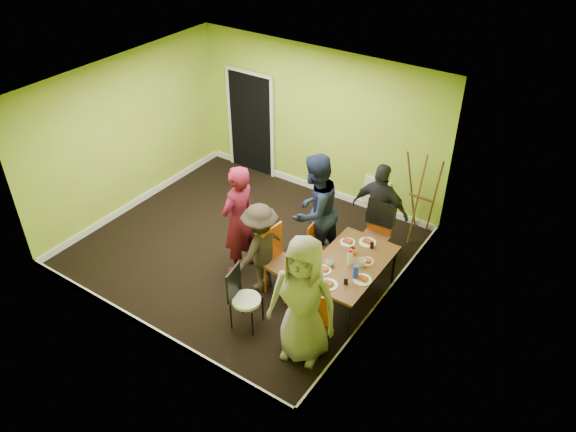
% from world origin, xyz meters
% --- Properties ---
extents(ground, '(5.00, 5.00, 0.00)m').
position_xyz_m(ground, '(0.00, 0.00, 0.00)').
color(ground, black).
rests_on(ground, ground).
extents(room_walls, '(5.04, 4.54, 2.82)m').
position_xyz_m(room_walls, '(-0.02, 0.04, 0.99)').
color(room_walls, '#97B22D').
rests_on(room_walls, ground).
extents(dining_table, '(0.90, 1.50, 0.75)m').
position_xyz_m(dining_table, '(2.05, -0.19, 0.70)').
color(dining_table, black).
rests_on(dining_table, ground).
extents(chair_left_far, '(0.40, 0.39, 0.87)m').
position_xyz_m(chair_left_far, '(1.30, 0.20, 0.49)').
color(chair_left_far, '#E05A15').
rests_on(chair_left_far, ground).
extents(chair_left_near, '(0.50, 0.49, 1.08)m').
position_xyz_m(chair_left_near, '(1.04, -0.50, 0.61)').
color(chair_left_near, '#E05A15').
rests_on(chair_left_near, ground).
extents(chair_back_end, '(0.46, 0.54, 1.06)m').
position_xyz_m(chair_back_end, '(1.92, 1.02, 0.75)').
color(chair_back_end, '#E05A15').
rests_on(chair_back_end, ground).
extents(chair_front_end, '(0.52, 0.52, 0.95)m').
position_xyz_m(chair_front_end, '(2.08, -1.14, 0.54)').
color(chair_front_end, '#E05A15').
rests_on(chair_front_end, ground).
extents(chair_bentwood, '(0.43, 0.42, 0.94)m').
position_xyz_m(chair_bentwood, '(1.03, -1.37, 0.52)').
color(chair_bentwood, black).
rests_on(chair_bentwood, ground).
extents(easel, '(0.63, 0.59, 1.57)m').
position_xyz_m(easel, '(2.20, 1.96, 0.78)').
color(easel, brown).
rests_on(easel, ground).
extents(plate_near_left, '(0.23, 0.23, 0.01)m').
position_xyz_m(plate_near_left, '(1.79, 0.21, 0.76)').
color(plate_near_left, white).
rests_on(plate_near_left, dining_table).
extents(plate_near_right, '(0.23, 0.23, 0.01)m').
position_xyz_m(plate_near_right, '(1.83, -0.54, 0.76)').
color(plate_near_right, white).
rests_on(plate_near_right, dining_table).
extents(plate_far_back, '(0.26, 0.26, 0.01)m').
position_xyz_m(plate_far_back, '(2.04, 0.37, 0.76)').
color(plate_far_back, white).
rests_on(plate_far_back, dining_table).
extents(plate_far_front, '(0.26, 0.26, 0.01)m').
position_xyz_m(plate_far_front, '(2.04, -0.76, 0.76)').
color(plate_far_front, white).
rests_on(plate_far_front, dining_table).
extents(plate_wall_back, '(0.21, 0.21, 0.01)m').
position_xyz_m(plate_wall_back, '(2.23, -0.04, 0.76)').
color(plate_wall_back, white).
rests_on(plate_wall_back, dining_table).
extents(plate_wall_front, '(0.26, 0.26, 0.01)m').
position_xyz_m(plate_wall_front, '(2.37, -0.42, 0.76)').
color(plate_wall_front, white).
rests_on(plate_wall_front, dining_table).
extents(thermos, '(0.07, 0.07, 0.23)m').
position_xyz_m(thermos, '(2.06, -0.22, 0.87)').
color(thermos, white).
rests_on(thermos, dining_table).
extents(blue_bottle, '(0.08, 0.08, 0.21)m').
position_xyz_m(blue_bottle, '(2.27, -0.43, 0.86)').
color(blue_bottle, '#1832BA').
rests_on(blue_bottle, dining_table).
extents(orange_bottle, '(0.03, 0.03, 0.08)m').
position_xyz_m(orange_bottle, '(2.01, -0.00, 0.79)').
color(orange_bottle, '#E05A15').
rests_on(orange_bottle, dining_table).
extents(glass_mid, '(0.06, 0.06, 0.09)m').
position_xyz_m(glass_mid, '(1.97, 0.03, 0.80)').
color(glass_mid, black).
rests_on(glass_mid, dining_table).
extents(glass_back, '(0.06, 0.06, 0.09)m').
position_xyz_m(glass_back, '(2.15, 0.29, 0.79)').
color(glass_back, black).
rests_on(glass_back, dining_table).
extents(glass_front, '(0.06, 0.06, 0.11)m').
position_xyz_m(glass_front, '(2.22, -0.61, 0.80)').
color(glass_front, black).
rests_on(glass_front, dining_table).
extents(cup_a, '(0.11, 0.11, 0.09)m').
position_xyz_m(cup_a, '(1.84, -0.40, 0.79)').
color(cup_a, white).
rests_on(cup_a, dining_table).
extents(cup_b, '(0.11, 0.11, 0.10)m').
position_xyz_m(cup_b, '(2.21, -0.15, 0.80)').
color(cup_b, white).
rests_on(cup_b, dining_table).
extents(person_standing, '(0.47, 0.69, 1.84)m').
position_xyz_m(person_standing, '(0.27, -0.43, 0.92)').
color(person_standing, maroon).
rests_on(person_standing, ground).
extents(person_left_far, '(0.83, 1.00, 1.89)m').
position_xyz_m(person_left_far, '(1.09, 0.40, 0.94)').
color(person_left_far, '#161D38').
rests_on(person_left_far, ground).
extents(person_left_near, '(0.67, 1.01, 1.46)m').
position_xyz_m(person_left_near, '(0.79, -0.60, 0.73)').
color(person_left_near, '#2C231D').
rests_on(person_left_near, ground).
extents(person_back_end, '(0.95, 0.41, 1.62)m').
position_xyz_m(person_back_end, '(1.84, 1.16, 0.81)').
color(person_back_end, black).
rests_on(person_back_end, ground).
extents(person_front_end, '(1.01, 0.76, 1.86)m').
position_xyz_m(person_front_end, '(2.02, -1.36, 0.93)').
color(person_front_end, '#9B9787').
rests_on(person_front_end, ground).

